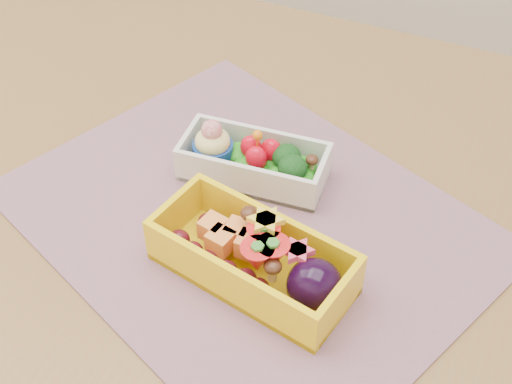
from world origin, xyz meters
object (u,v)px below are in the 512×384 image
at_px(placemat, 248,219).
at_px(bento_white, 253,161).
at_px(table, 284,269).
at_px(bento_yellow, 256,258).

relative_size(placemat, bento_white, 2.88).
bearing_deg(table, bento_white, 149.34).
bearing_deg(placemat, bento_yellow, -59.52).
bearing_deg(placemat, bento_white, 109.14).
distance_m(table, bento_white, 0.14).
height_order(bento_white, bento_yellow, bento_white).
relative_size(table, bento_yellow, 5.78).
relative_size(bento_white, bento_yellow, 0.80).
xyz_separation_m(table, bento_white, (-0.05, 0.03, 0.12)).
bearing_deg(bento_white, bento_yellow, -69.47).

